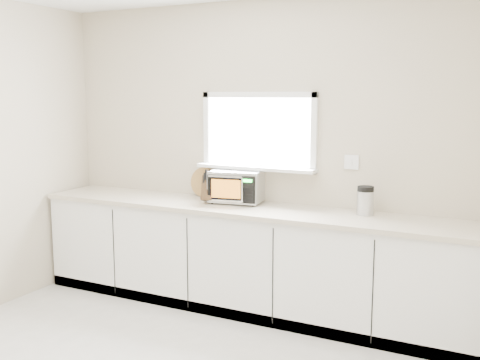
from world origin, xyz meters
The scene contains 7 objects.
back_wall centered at (0.00, 2.00, 1.36)m, with size 4.00×0.17×2.70m.
cabinets centered at (0.00, 1.70, 0.44)m, with size 3.92×0.60×0.88m, color white.
countertop centered at (0.00, 1.69, 0.90)m, with size 3.92×0.64×0.04m, color beige.
microwave centered at (-0.14, 1.83, 1.07)m, with size 0.50×0.42×0.29m.
knife_block centered at (-0.36, 1.71, 1.05)m, with size 0.14×0.23×0.30m.
cutting_board centered at (-0.54, 1.94, 1.06)m, with size 0.28×0.28×0.02m, color #9F753D.
coffee_grinder centered at (1.02, 1.83, 1.04)m, with size 0.14×0.14×0.24m.
Camera 1 is at (2.10, -2.57, 1.88)m, focal length 42.00 mm.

